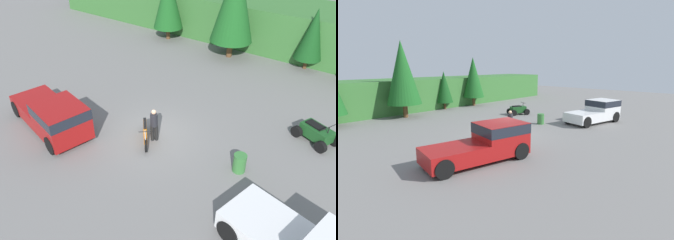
# 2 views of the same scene
# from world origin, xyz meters

# --- Properties ---
(ground_plane) EXTENTS (80.00, 80.00, 0.00)m
(ground_plane) POSITION_xyz_m (0.00, 0.00, 0.00)
(ground_plane) COLOR slate
(hillside_backdrop) EXTENTS (44.00, 6.00, 3.39)m
(hillside_backdrop) POSITION_xyz_m (0.00, 16.00, 1.70)
(hillside_backdrop) COLOR #387033
(hillside_backdrop) RESTS_ON ground_plane
(tree_mid_left) EXTENTS (3.16, 3.16, 7.17)m
(tree_mid_left) POSITION_xyz_m (-1.64, 11.51, 4.22)
(tree_mid_left) COLOR brown
(tree_mid_left) RESTS_ON ground_plane
(tree_mid_right) EXTENTS (1.88, 1.88, 4.26)m
(tree_mid_right) POSITION_xyz_m (3.74, 12.81, 2.51)
(tree_mid_right) COLOR brown
(tree_mid_right) RESTS_ON ground_plane
(tree_right) EXTENTS (2.58, 2.58, 5.87)m
(tree_right) POSITION_xyz_m (7.68, 12.37, 3.45)
(tree_right) COLOR brown
(tree_right) RESTS_ON ground_plane
(pickup_truck_red) EXTENTS (5.83, 3.28, 1.91)m
(pickup_truck_red) POSITION_xyz_m (-4.32, -2.60, 1.01)
(pickup_truck_red) COLOR maroon
(pickup_truck_red) RESTS_ON ground_plane
(pickup_truck_second) EXTENTS (5.43, 3.23, 1.91)m
(pickup_truck_second) POSITION_xyz_m (8.68, -2.89, 1.01)
(pickup_truck_second) COLOR white
(pickup_truck_second) RESTS_ON ground_plane
(dirt_bike) EXTENTS (1.62, 1.86, 1.13)m
(dirt_bike) POSITION_xyz_m (-0.08, -0.49, 0.47)
(dirt_bike) COLOR black
(dirt_bike) RESTS_ON ground_plane
(quad_atv) EXTENTS (2.38, 1.98, 1.19)m
(quad_atv) POSITION_xyz_m (6.79, 4.50, 0.47)
(quad_atv) COLOR black
(quad_atv) RESTS_ON ground_plane
(rider_person) EXTENTS (0.52, 0.52, 1.78)m
(rider_person) POSITION_xyz_m (0.26, -0.19, 0.97)
(rider_person) COLOR black
(rider_person) RESTS_ON ground_plane
(steel_barrel) EXTENTS (0.58, 0.58, 0.88)m
(steel_barrel) POSITION_xyz_m (4.70, 0.26, 0.44)
(steel_barrel) COLOR #387A38
(steel_barrel) RESTS_ON ground_plane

